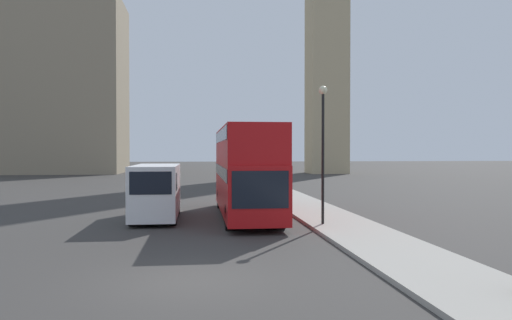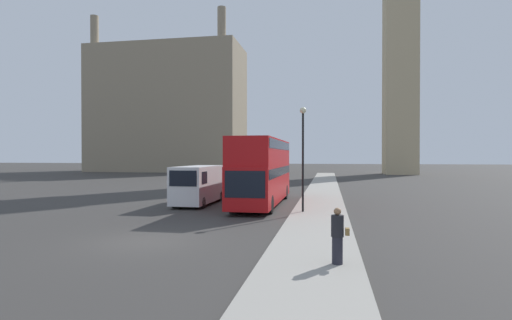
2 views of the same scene
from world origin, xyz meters
TOP-DOWN VIEW (x-y plane):
  - ground_plane at (0.00, 0.00)m, footprint 300.00×300.00m
  - sidewalk_strip at (6.53, 0.00)m, footprint 3.06×120.00m
  - building_block_distant at (-26.76, 66.10)m, footprint 31.66×13.67m
  - red_double_decker_bus at (2.69, 12.00)m, footprint 2.53×11.40m
  - white_van at (-1.63, 11.48)m, footprint 2.08×5.98m
  - pedestrian at (7.32, -2.50)m, footprint 0.52×0.36m
  - street_lamp at (5.62, 8.25)m, footprint 0.36×0.36m

SIDE VIEW (x-z plane):
  - ground_plane at x=0.00m, z-range 0.00..0.00m
  - sidewalk_strip at x=6.53m, z-range 0.00..0.15m
  - pedestrian at x=7.32m, z-range 0.15..1.79m
  - white_van at x=-1.63m, z-range 0.09..2.69m
  - red_double_decker_bus at x=2.69m, z-range 0.26..4.63m
  - street_lamp at x=5.62m, z-range 1.06..6.94m
  - building_block_distant at x=-26.76m, z-range -2.84..29.11m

